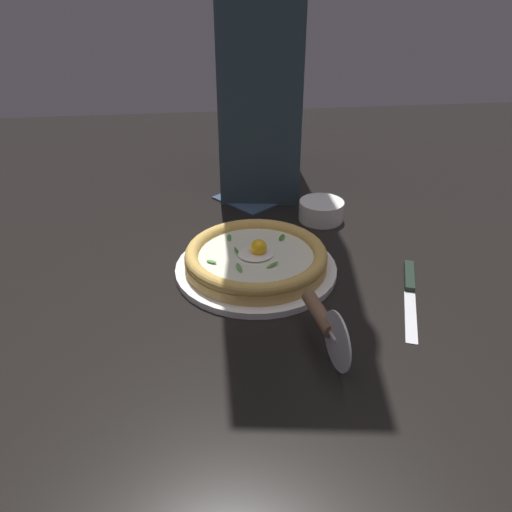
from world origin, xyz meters
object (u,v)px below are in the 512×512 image
object	(u,v)px
side_bowl	(321,211)
pizza_cutter	(325,322)
folded_napkin	(244,200)
pizza	(256,257)
table_knife	(410,287)

from	to	relation	value
side_bowl	pizza_cutter	size ratio (longest dim) A/B	0.62
folded_napkin	side_bowl	bearing A→B (deg)	143.06
side_bowl	pizza_cutter	world-z (taller)	pizza_cutter
pizza	pizza_cutter	size ratio (longest dim) A/B	1.65
pizza_cutter	pizza	bearing A→B (deg)	-71.70
pizza_cutter	folded_napkin	size ratio (longest dim) A/B	1.10
table_knife	side_bowl	bearing A→B (deg)	-72.79
side_bowl	table_knife	xyz separation A→B (m)	(-0.09, 0.28, -0.02)
pizza	folded_napkin	size ratio (longest dim) A/B	1.82
pizza_cutter	side_bowl	bearing A→B (deg)	-103.12
table_knife	folded_napkin	distance (m)	0.47
pizza	folded_napkin	xyz separation A→B (m)	(-0.01, -0.31, -0.03)
table_knife	folded_napkin	xyz separation A→B (m)	(0.25, -0.40, 0.00)
pizza	table_knife	xyz separation A→B (m)	(-0.26, 0.09, -0.03)
side_bowl	table_knife	size ratio (longest dim) A/B	0.43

